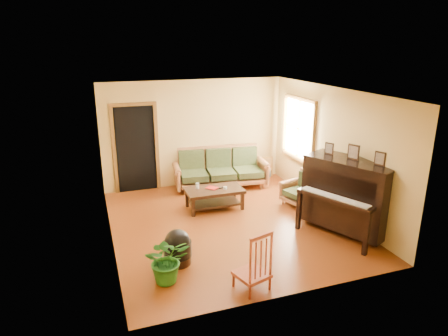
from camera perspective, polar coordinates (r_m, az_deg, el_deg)
name	(u,v)px	position (r m, az deg, el deg)	size (l,w,h in m)	color
floor	(229,223)	(8.03, 0.73, -7.88)	(5.00, 5.00, 0.00)	#5D260C
doorway	(136,149)	(9.65, -12.49, 2.62)	(1.08, 0.16, 2.05)	black
window	(299,129)	(9.57, 10.64, 5.53)	(0.12, 1.36, 1.46)	white
sofa	(221,168)	(9.78, -0.44, -0.06)	(2.26, 0.95, 0.97)	#9B5E39
coffee_table	(214,199)	(8.63, -1.39, -4.39)	(1.22, 0.67, 0.44)	black
armchair	(300,189)	(8.88, 10.86, -3.03)	(0.71, 0.74, 0.74)	#9B5E39
piano	(347,197)	(7.75, 17.23, -3.95)	(0.95, 1.61, 1.42)	black
footstool	(178,251)	(6.65, -6.64, -11.68)	(0.46, 0.46, 0.44)	black
red_chair	(252,260)	(5.89, 4.03, -12.93)	(0.44, 0.48, 0.94)	maroon
leaning_frame	(265,166)	(10.67, 5.84, 0.23)	(0.42, 0.09, 0.56)	gold
ceramic_crock	(268,173)	(10.70, 6.24, -0.67)	(0.18, 0.18, 0.23)	#33549A
potted_plant	(167,259)	(6.14, -8.11, -12.81)	(0.66, 0.57, 0.73)	#1C5B1A
book	(210,189)	(8.50, -2.05, -3.07)	(0.18, 0.24, 0.02)	#A11C15
candle	(197,186)	(8.56, -3.82, -2.56)	(0.07, 0.07, 0.13)	white
glass_jar	(225,188)	(8.54, 0.17, -2.84)	(0.08, 0.08, 0.05)	silver
remote	(222,187)	(8.61, -0.24, -2.80)	(0.16, 0.04, 0.02)	black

